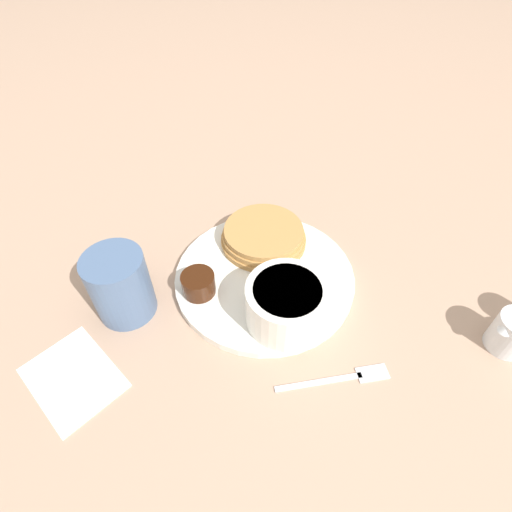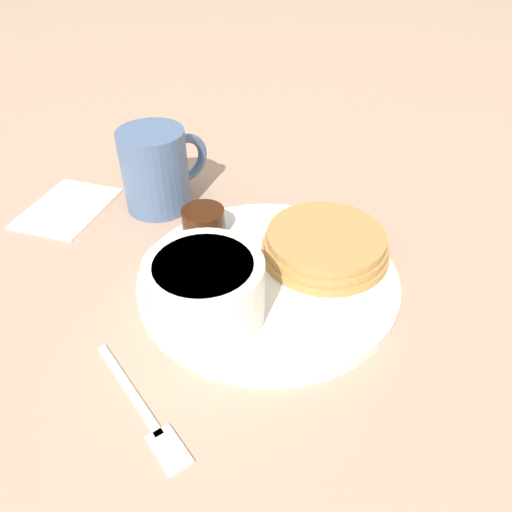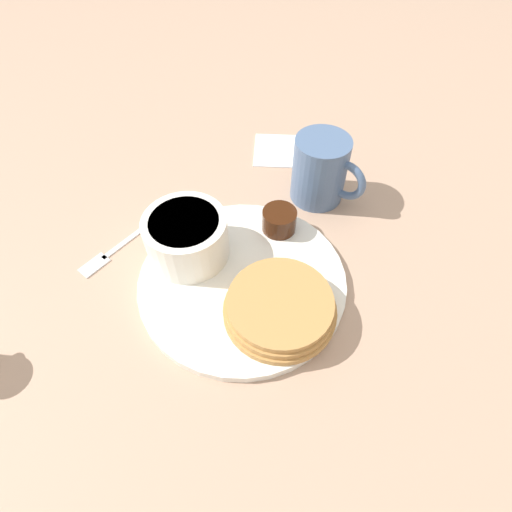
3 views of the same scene
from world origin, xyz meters
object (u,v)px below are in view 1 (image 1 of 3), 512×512
object	(u,v)px
coffee_mug	(120,284)
fork	(346,377)
plate	(265,277)
bowl	(286,303)

from	to	relation	value
coffee_mug	fork	world-z (taller)	coffee_mug
plate	bowl	size ratio (longest dim) A/B	2.49
fork	bowl	bearing A→B (deg)	-179.20
bowl	fork	world-z (taller)	bowl
coffee_mug	fork	bearing A→B (deg)	28.73
bowl	fork	distance (m)	0.11
plate	fork	distance (m)	0.18
bowl	fork	bearing A→B (deg)	0.80
coffee_mug	bowl	bearing A→B (deg)	41.97
bowl	plate	bearing A→B (deg)	157.88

